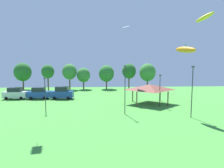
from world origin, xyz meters
name	(u,v)px	position (x,y,z in m)	size (l,w,h in m)	color
kite_flying_0	(205,17)	(19.40, 35.22, 15.76)	(2.93, 3.10, 2.00)	yellow
kite_flying_1	(185,50)	(12.25, 26.25, 9.37)	(2.08, 3.97, 1.37)	orange
kite_flying_2	(123,31)	(4.87, 39.06, 13.86)	(1.79, 1.91, 0.35)	white
parked_car_leftmost	(15,93)	(-17.36, 40.85, 1.19)	(4.80, 1.98, 2.42)	silver
parked_car_second_from_left	(39,93)	(-12.49, 40.78, 1.19)	(4.53, 2.09, 2.43)	#234299
parked_car_third_from_left	(62,93)	(-7.63, 40.46, 1.26)	(4.74, 2.18, 2.60)	#234299
park_pavilion	(149,87)	(9.40, 34.80, 3.08)	(7.06, 5.99, 3.60)	brown
light_post_0	(192,89)	(13.02, 25.35, 3.99)	(0.36, 0.20, 7.16)	#2D2D33
light_post_1	(160,88)	(10.68, 32.58, 3.16)	(0.36, 0.20, 5.55)	#2D2D33
light_post_2	(45,92)	(-8.14, 29.99, 3.05)	(0.36, 0.20, 5.31)	#2D2D33
light_post_3	(125,87)	(4.03, 27.54, 4.02)	(0.36, 0.20, 7.22)	#2D2D33
treeline_tree_0	(23,72)	(-21.33, 55.63, 4.89)	(4.66, 4.66, 7.46)	brown
treeline_tree_1	(48,72)	(-14.00, 53.95, 5.06)	(3.39, 3.39, 6.96)	brown
treeline_tree_2	(69,72)	(-8.32, 55.01, 4.96)	(3.99, 3.99, 7.17)	brown
treeline_tree_3	(83,75)	(-4.50, 55.40, 3.99)	(3.72, 3.72, 6.06)	brown
treeline_tree_4	(106,74)	(1.99, 55.78, 4.39)	(4.33, 4.33, 6.78)	brown
treeline_tree_5	(129,71)	(8.58, 56.52, 5.00)	(3.99, 3.99, 7.22)	brown
treeline_tree_6	(148,72)	(13.51, 54.26, 4.77)	(4.52, 4.52, 7.26)	brown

